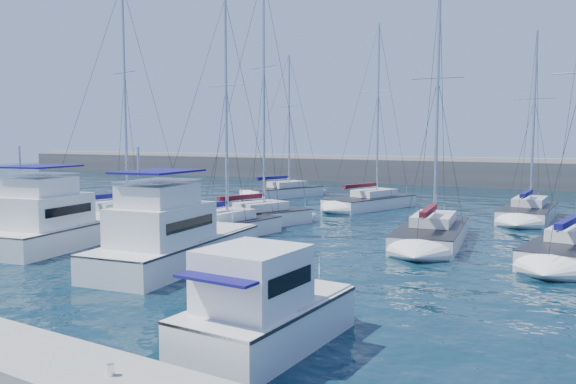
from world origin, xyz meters
The scene contains 14 objects.
ground centered at (0.00, 0.00, 0.00)m, with size 220.00×220.00×0.00m, color black.
breakwater centered at (0.00, 52.00, 1.05)m, with size 160.00×6.00×4.45m.
dock_cleat_near_stbd centered at (8.00, -11.00, 0.72)m, with size 0.16×0.16×0.25m, color silver.
motor_yacht_port_inner centered at (-8.27, -0.40, 1.13)m, with size 5.46×9.30×4.69m.
motor_yacht_stbd_inner centered at (0.15, -0.61, 1.13)m, with size 4.84×9.97×4.69m.
motor_yacht_stbd_outer centered at (8.98, -6.68, 0.94)m, with size 2.77×5.47×3.20m.
sailboat_mid_a centered at (-11.44, 6.71, 0.54)m, with size 4.74×8.87×16.02m.
sailboat_mid_b centered at (-3.35, 11.06, 0.56)m, with size 5.16×7.96×16.47m.
sailboat_mid_c centered at (-2.53, 6.04, 0.51)m, with size 3.73×8.41×13.80m.
sailboat_mid_d centered at (8.32, 10.90, 0.51)m, with size 4.47×9.22×14.25m.
sailboat_mid_e centered at (15.23, 9.82, 0.51)m, with size 3.99×8.33×13.86m.
sailboat_back_a centered at (-11.50, 27.70, 0.51)m, with size 5.36×8.83×14.14m.
sailboat_back_b centered at (-0.58, 23.59, 0.52)m, with size 5.34×9.01×15.26m.
sailboat_back_c centered at (11.45, 23.31, 0.51)m, with size 3.13×8.55×13.51m.
Camera 1 is at (17.13, -18.88, 5.57)m, focal length 35.00 mm.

